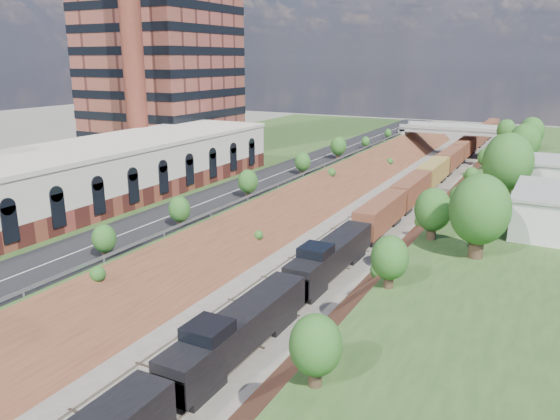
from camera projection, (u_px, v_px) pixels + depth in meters
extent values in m
cube|color=#2E4F20|center=(173.00, 184.00, 88.89)|extent=(44.00, 180.00, 5.00)
cube|color=brown|center=(294.00, 216.00, 79.70)|extent=(10.00, 180.00, 10.00)
cube|color=brown|center=(447.00, 238.00, 69.84)|extent=(10.00, 180.00, 10.00)
cube|color=gray|center=(348.00, 223.00, 75.91)|extent=(1.58, 180.00, 0.18)
cube|color=gray|center=(384.00, 228.00, 73.58)|extent=(1.58, 180.00, 0.18)
cube|color=black|center=(266.00, 179.00, 80.37)|extent=(8.00, 180.00, 0.10)
cube|color=#99999E|center=(291.00, 178.00, 78.39)|extent=(0.06, 171.00, 0.30)
cube|color=maroon|center=(90.00, 194.00, 66.92)|extent=(14.00, 62.00, 2.20)
cube|color=beige|center=(88.00, 168.00, 66.05)|extent=(14.00, 62.00, 4.30)
cube|color=beige|center=(86.00, 148.00, 65.41)|extent=(14.30, 62.30, 0.50)
cube|color=brown|center=(159.00, 31.00, 97.49)|extent=(22.00, 22.00, 44.00)
cylinder|color=maroon|center=(132.00, 39.00, 80.80)|extent=(3.20, 3.20, 40.00)
cube|color=gray|center=(405.00, 140.00, 131.98)|extent=(1.50, 8.00, 6.20)
cube|color=gray|center=(507.00, 147.00, 121.67)|extent=(1.50, 8.00, 6.20)
cube|color=gray|center=(455.00, 130.00, 126.00)|extent=(24.00, 8.00, 1.00)
cube|color=gray|center=(452.00, 129.00, 122.37)|extent=(24.00, 0.30, 0.80)
cube|color=gray|center=(459.00, 125.00, 129.19)|extent=(24.00, 0.30, 0.80)
cylinder|color=#473323|center=(476.00, 244.00, 48.41)|extent=(1.30, 1.30, 2.62)
ellipsoid|color=#20581F|center=(480.00, 209.00, 47.56)|extent=(5.25, 5.25, 6.30)
cylinder|color=#473323|center=(68.00, 269.00, 44.44)|extent=(0.66, 0.66, 1.22)
ellipsoid|color=#20581F|center=(66.00, 252.00, 44.05)|extent=(2.45, 2.45, 2.94)
cube|color=black|center=(240.00, 328.00, 41.65)|extent=(2.87, 17.25, 2.72)
cube|color=black|center=(331.00, 255.00, 57.22)|extent=(2.87, 17.25, 2.72)
cube|color=brown|center=(458.00, 152.00, 117.78)|extent=(2.87, 122.99, 3.45)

